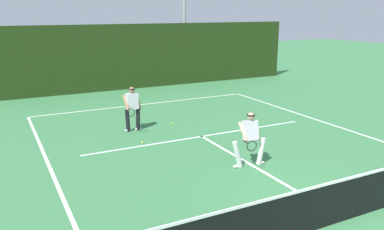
{
  "coord_description": "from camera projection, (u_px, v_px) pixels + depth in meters",
  "views": [
    {
      "loc": [
        -6.28,
        -5.17,
        4.25
      ],
      "look_at": [
        -0.7,
        5.74,
        1.0
      ],
      "focal_mm": 37.16,
      "sensor_mm": 36.0,
      "label": 1
    }
  ],
  "objects": [
    {
      "name": "ground_plane",
      "position": [
        346.0,
        220.0,
        8.3
      ],
      "size": [
        80.0,
        80.0,
        0.0
      ],
      "primitive_type": "plane",
      "color": "#3B7D48"
    },
    {
      "name": "court_line_baseline_far",
      "position": [
        146.0,
        104.0,
        18.48
      ],
      "size": [
        10.23,
        0.1,
        0.01
      ],
      "primitive_type": "cube",
      "color": "white",
      "rests_on": "ground_plane"
    },
    {
      "name": "court_line_service",
      "position": [
        202.0,
        136.0,
        13.77
      ],
      "size": [
        8.34,
        0.1,
        0.01
      ],
      "primitive_type": "cube",
      "color": "white",
      "rests_on": "ground_plane"
    },
    {
      "name": "court_line_centre",
      "position": [
        256.0,
        167.0,
        11.06
      ],
      "size": [
        0.1,
        6.4,
        0.01
      ],
      "primitive_type": "cube",
      "color": "white",
      "rests_on": "ground_plane"
    },
    {
      "name": "tennis_net",
      "position": [
        349.0,
        198.0,
        8.17
      ],
      "size": [
        11.21,
        0.09,
        1.11
      ],
      "color": "#1E4723",
      "rests_on": "ground_plane"
    },
    {
      "name": "player_near",
      "position": [
        250.0,
        137.0,
        10.94
      ],
      "size": [
        1.06,
        0.87,
        1.56
      ],
      "rotation": [
        0.0,
        0.0,
        3.03
      ],
      "color": "silver",
      "rests_on": "ground_plane"
    },
    {
      "name": "player_far",
      "position": [
        132.0,
        107.0,
        14.19
      ],
      "size": [
        0.76,
        0.87,
        1.62
      ],
      "rotation": [
        0.0,
        0.0,
        3.17
      ],
      "color": "black",
      "rests_on": "ground_plane"
    },
    {
      "name": "tennis_ball",
      "position": [
        173.0,
        123.0,
        15.23
      ],
      "size": [
        0.07,
        0.07,
        0.07
      ],
      "primitive_type": "sphere",
      "color": "#D1E033",
      "rests_on": "ground_plane"
    },
    {
      "name": "tennis_ball_extra",
      "position": [
        143.0,
        142.0,
        13.04
      ],
      "size": [
        0.07,
        0.07,
        0.07
      ],
      "primitive_type": "sphere",
      "color": "#D1E033",
      "rests_on": "ground_plane"
    },
    {
      "name": "back_fence_windscreen",
      "position": [
        119.0,
        58.0,
        21.39
      ],
      "size": [
        21.47,
        0.12,
        3.53
      ],
      "primitive_type": "cube",
      "color": "#203512",
      "rests_on": "ground_plane"
    }
  ]
}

